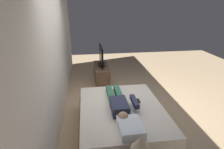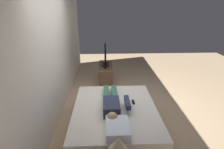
% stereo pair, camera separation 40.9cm
% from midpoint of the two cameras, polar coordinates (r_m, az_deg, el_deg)
% --- Properties ---
extents(ground_plane, '(10.00, 10.00, 0.00)m').
position_cam_midpoint_polar(ground_plane, '(4.30, 1.49, -11.08)').
color(ground_plane, tan).
extents(back_wall, '(6.40, 0.10, 2.80)m').
position_cam_midpoint_polar(back_wall, '(4.16, -19.21, 7.60)').
color(back_wall, silver).
rests_on(back_wall, ground).
extents(bed, '(1.93, 1.55, 0.54)m').
position_cam_midpoint_polar(bed, '(3.53, -0.46, -13.94)').
color(bed, brown).
rests_on(bed, ground).
extents(pillow, '(0.48, 0.34, 0.12)m').
position_cam_midpoint_polar(pillow, '(2.82, 1.35, -15.83)').
color(pillow, white).
rests_on(pillow, bed).
extents(person, '(1.26, 0.46, 0.18)m').
position_cam_midpoint_polar(person, '(3.36, -1.45, -8.73)').
color(person, '#2D334C').
rests_on(person, bed).
extents(remote, '(0.15, 0.04, 0.02)m').
position_cam_midpoint_polar(remote, '(3.58, 4.77, -8.05)').
color(remote, black).
rests_on(remote, bed).
extents(tv_stand, '(1.10, 0.40, 0.50)m').
position_cam_midpoint_polar(tv_stand, '(5.75, -5.25, 0.28)').
color(tv_stand, brown).
rests_on(tv_stand, ground).
extents(tv, '(0.88, 0.20, 0.59)m').
position_cam_midpoint_polar(tv, '(5.58, -5.43, 5.42)').
color(tv, black).
rests_on(tv, tv_stand).
extents(lamp, '(0.22, 0.22, 0.42)m').
position_cam_midpoint_polar(lamp, '(2.18, 3.09, -20.38)').
color(lamp, '#59595B').
rests_on(lamp, nightstand).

